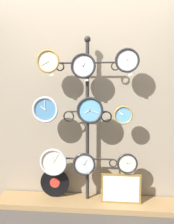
% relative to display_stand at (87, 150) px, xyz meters
% --- Properties ---
extents(ground_plane, '(12.00, 12.00, 0.00)m').
position_rel_display_stand_xyz_m(ground_plane, '(-0.00, -0.41, -0.65)').
color(ground_plane, '#47423D').
extents(shop_wall, '(4.40, 0.04, 2.80)m').
position_rel_display_stand_xyz_m(shop_wall, '(-0.00, 0.16, 0.75)').
color(shop_wall, gray).
rests_on(shop_wall, ground_plane).
extents(low_shelf, '(2.20, 0.36, 0.06)m').
position_rel_display_stand_xyz_m(low_shelf, '(-0.00, -0.06, -0.62)').
color(low_shelf, '#9E7A4C').
rests_on(low_shelf, ground_plane).
extents(display_stand, '(0.74, 0.43, 1.98)m').
position_rel_display_stand_xyz_m(display_stand, '(0.00, 0.00, 0.00)').
color(display_stand, '#282623').
rests_on(display_stand, ground_plane).
extents(clock_top_left, '(0.26, 0.04, 0.26)m').
position_rel_display_stand_xyz_m(clock_top_left, '(-0.43, -0.11, 1.03)').
color(clock_top_left, silver).
extents(clock_top_center, '(0.28, 0.04, 0.28)m').
position_rel_display_stand_xyz_m(clock_top_center, '(-0.04, -0.09, 0.98)').
color(clock_top_center, silver).
extents(clock_top_right, '(0.27, 0.04, 0.27)m').
position_rel_display_stand_xyz_m(clock_top_right, '(0.44, -0.10, 1.04)').
color(clock_top_right, silver).
extents(clock_middle_left, '(0.30, 0.04, 0.30)m').
position_rel_display_stand_xyz_m(clock_middle_left, '(-0.47, -0.11, 0.49)').
color(clock_middle_left, '#4C84B2').
extents(clock_middle_center, '(0.30, 0.04, 0.30)m').
position_rel_display_stand_xyz_m(clock_middle_center, '(0.04, -0.12, 0.49)').
color(clock_middle_center, '#60A8DB').
extents(clock_middle_right, '(0.21, 0.04, 0.21)m').
position_rel_display_stand_xyz_m(clock_middle_right, '(0.41, -0.11, 0.44)').
color(clock_middle_right, '#60A8DB').
extents(clock_bottom_left, '(0.32, 0.04, 0.32)m').
position_rel_display_stand_xyz_m(clock_bottom_left, '(-0.39, -0.08, -0.13)').
color(clock_bottom_left, silver).
extents(clock_bottom_center, '(0.27, 0.04, 0.27)m').
position_rel_display_stand_xyz_m(clock_bottom_center, '(-0.03, -0.09, -0.14)').
color(clock_bottom_center, silver).
extents(clock_bottom_right, '(0.24, 0.04, 0.24)m').
position_rel_display_stand_xyz_m(clock_bottom_right, '(0.46, -0.10, -0.11)').
color(clock_bottom_right, silver).
extents(vinyl_record, '(0.36, 0.01, 0.36)m').
position_rel_display_stand_xyz_m(vinyl_record, '(-0.40, -0.00, -0.41)').
color(vinyl_record, black).
rests_on(vinyl_record, low_shelf).
extents(picture_frame, '(0.45, 0.02, 0.34)m').
position_rel_display_stand_xyz_m(picture_frame, '(0.40, -0.08, -0.42)').
color(picture_frame, olive).
rests_on(picture_frame, low_shelf).
extents(price_tag_upper, '(0.04, 0.00, 0.03)m').
position_rel_display_stand_xyz_m(price_tag_upper, '(-0.40, -0.12, 0.89)').
color(price_tag_upper, white).
extents(price_tag_mid, '(0.04, 0.00, 0.03)m').
position_rel_display_stand_xyz_m(price_tag_mid, '(-0.00, -0.09, 0.83)').
color(price_tag_mid, white).
extents(price_tag_lower, '(0.04, 0.00, 0.03)m').
position_rel_display_stand_xyz_m(price_tag_lower, '(0.48, -0.10, 0.89)').
color(price_tag_lower, white).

